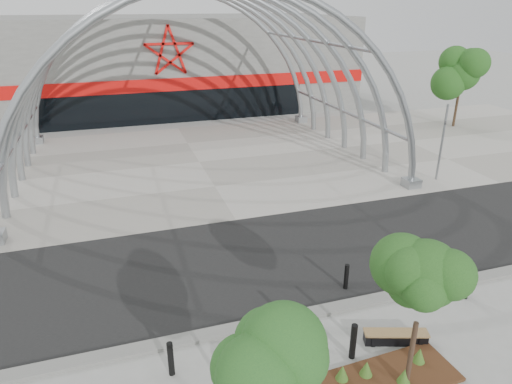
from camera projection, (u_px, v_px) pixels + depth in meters
ground at (294, 313)px, 14.59m from camera, size 140.00×140.00×0.00m
road at (260, 258)px, 17.66m from camera, size 140.00×7.00×0.02m
forecourt at (199, 162)px, 28.20m from camera, size 60.00×17.00×0.04m
kerb at (297, 316)px, 14.35m from camera, size 60.00×0.50×0.12m
arena_building at (159, 62)px, 42.43m from camera, size 34.00×15.24×8.00m
vault_canopy at (199, 162)px, 28.20m from camera, size 20.80×15.80×20.36m
planting_bed at (366, 382)px, 11.76m from camera, size 5.03×1.78×0.52m
signal_pole at (442, 142)px, 24.58m from camera, size 0.31×0.59×4.26m
street_tree_0 at (277, 367)px, 8.75m from camera, size 1.66×1.66×3.78m
street_tree_1 at (421, 295)px, 10.76m from camera, size 1.65×1.65×3.90m
bench_0 at (266, 363)px, 12.27m from camera, size 2.14×0.85×0.44m
bench_1 at (396, 337)px, 13.24m from camera, size 1.88×0.96×0.39m
bollard_0 at (171, 359)px, 12.00m from camera, size 0.16×0.16×1.03m
bollard_1 at (301, 321)px, 13.46m from camera, size 0.16×0.16×0.98m
bollard_2 at (353, 341)px, 12.55m from camera, size 0.18×0.18×1.11m
bollard_3 at (346, 277)px, 15.63m from camera, size 0.15×0.15×0.96m
bollard_4 at (467, 285)px, 15.12m from camera, size 0.17×0.17×1.06m
bg_tree_1 at (462, 72)px, 34.68m from camera, size 2.70×2.70×5.91m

